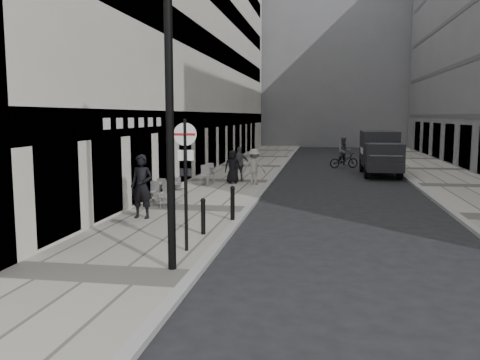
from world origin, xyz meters
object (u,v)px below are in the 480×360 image
object	(u,v)px
sign_post	(186,167)
panel_van	(380,151)
lamppost	(169,90)
walking_man	(142,186)
cyclist	(344,156)

from	to	relation	value
sign_post	panel_van	size ratio (longest dim) A/B	0.60
lamppost	panel_van	size ratio (longest dim) A/B	1.28
walking_man	panel_van	xyz separation A→B (m)	(8.78, 14.46, 0.26)
lamppost	panel_van	world-z (taller)	lamppost
cyclist	walking_man	bearing A→B (deg)	-131.30
sign_post	cyclist	world-z (taller)	sign_post
walking_man	cyclist	size ratio (longest dim) A/B	1.01
panel_van	cyclist	size ratio (longest dim) A/B	2.61
walking_man	sign_post	bearing A→B (deg)	-49.40
sign_post	lamppost	size ratio (longest dim) A/B	0.47
sign_post	panel_van	bearing A→B (deg)	64.32
lamppost	walking_man	bearing A→B (deg)	116.56
cyclist	panel_van	bearing A→B (deg)	-82.38
walking_man	sign_post	xyz separation A→B (m)	(2.42, -3.55, 1.01)
walking_man	sign_post	world-z (taller)	sign_post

